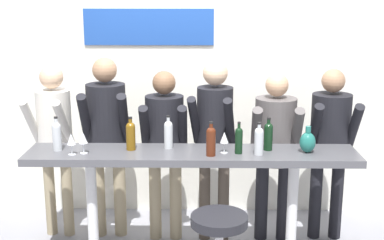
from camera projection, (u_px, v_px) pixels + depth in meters
The scene contains 19 objects.
back_wall at pixel (193, 77), 5.50m from camera, with size 4.33×0.12×2.88m.
tasting_table at pixel (192, 170), 4.44m from camera, with size 2.73×0.48×1.02m.
person_far_left at pixel (54, 132), 4.96m from camera, with size 0.42×0.53×1.65m.
person_left at pixel (107, 128), 4.94m from camera, with size 0.45×0.56×1.72m.
person_center_left at pixel (165, 138), 4.89m from camera, with size 0.42×0.52×1.61m.
person_center at pixel (215, 131), 4.84m from camera, with size 0.45×0.57×1.71m.
person_center_right at pixel (275, 140), 4.88m from camera, with size 0.47×0.54×1.59m.
person_right at pixel (330, 137), 4.90m from camera, with size 0.44×0.53×1.63m.
wine_bottle_0 at pixel (57, 135), 4.40m from camera, with size 0.07×0.07×0.29m.
wine_bottle_1 at pixel (131, 135), 4.42m from camera, with size 0.08×0.08×0.28m.
wine_bottle_2 at pixel (239, 139), 4.33m from camera, with size 0.06×0.06×0.26m.
wine_bottle_3 at pixel (268, 135), 4.42m from camera, with size 0.07×0.07×0.28m.
wine_bottle_4 at pixel (211, 140), 4.26m from camera, with size 0.08×0.08×0.28m.
wine_bottle_5 at pixel (259, 140), 4.29m from camera, with size 0.07×0.07×0.27m.
wine_bottle_6 at pixel (168, 133), 4.47m from camera, with size 0.07×0.07×0.28m.
wine_glass_0 at pixel (71, 140), 4.28m from camera, with size 0.07×0.07×0.18m.
wine_glass_1 at pixel (83, 139), 4.32m from camera, with size 0.07×0.07×0.18m.
wine_glass_2 at pixel (224, 138), 4.33m from camera, with size 0.07×0.07×0.18m.
decorative_vase at pixel (308, 142), 4.36m from camera, with size 0.13×0.13×0.22m.
Camera 1 is at (0.07, -4.22, 2.31)m, focal length 50.00 mm.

